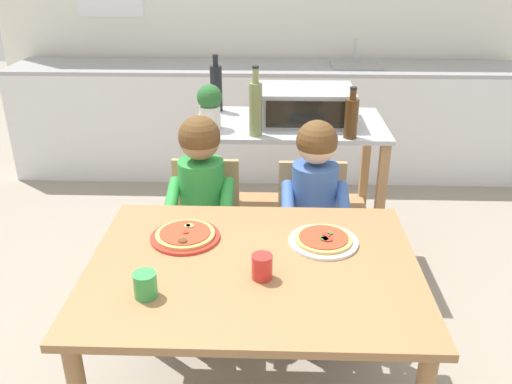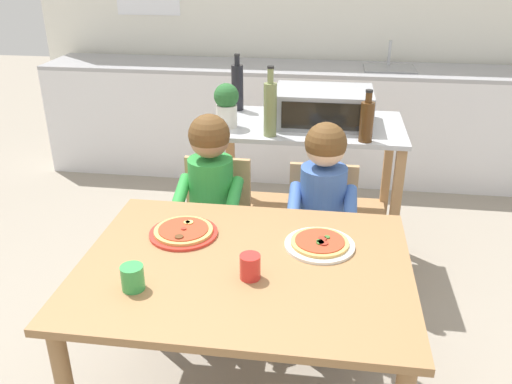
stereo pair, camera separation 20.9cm
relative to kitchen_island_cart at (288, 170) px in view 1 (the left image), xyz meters
name	(u,v)px [view 1 (the left image)]	position (x,y,z in m)	size (l,w,h in m)	color
ground_plane	(261,259)	(-0.16, -0.03, -0.60)	(12.21, 12.21, 0.00)	gray
back_wall_tiled	(267,4)	(-0.16, 1.86, 0.75)	(4.63, 0.13, 2.70)	white
kitchen_counter	(266,120)	(-0.16, 1.46, -0.14)	(4.17, 0.60, 1.12)	silver
kitchen_island_cart	(288,170)	(0.00, 0.00, 0.00)	(1.07, 0.62, 0.90)	#B7BABF
toaster_oven	(305,105)	(0.08, 0.02, 0.39)	(0.54, 0.39, 0.19)	#999BA0
bottle_dark_olive_oil	(351,117)	(0.31, -0.26, 0.41)	(0.07, 0.07, 0.27)	#4C2D14
bottle_squat_spirits	(216,87)	(-0.44, 0.22, 0.44)	(0.07, 0.07, 0.33)	black
bottle_clear_vinegar	(256,107)	(-0.19, -0.24, 0.45)	(0.07, 0.07, 0.36)	olive
potted_herb_plant	(210,105)	(-0.44, -0.12, 0.43)	(0.14, 0.14, 0.24)	beige
dining_table	(253,286)	(-0.16, -1.25, 0.04)	(1.22, 0.93, 0.75)	olive
dining_chair_left	(205,228)	(-0.44, -0.50, -0.12)	(0.36, 0.36, 0.81)	tan
dining_chair_right	(311,231)	(0.11, -0.51, -0.12)	(0.36, 0.36, 0.81)	tan
child_in_green_shirt	(201,199)	(-0.44, -0.61, 0.10)	(0.32, 0.42, 1.08)	#424C6B
child_in_blue_striped_shirt	(315,204)	(0.11, -0.62, 0.09)	(0.32, 0.42, 1.07)	#424C6B
pizza_plate_red_rimmed	(185,235)	(-0.44, -1.07, 0.16)	(0.28, 0.28, 0.03)	red
pizza_plate_white	(323,240)	(0.11, -1.09, 0.16)	(0.27, 0.27, 0.03)	white
drinking_cup_green	(145,285)	(-0.51, -1.46, 0.19)	(0.08, 0.08, 0.09)	green
drinking_cup_red	(262,267)	(-0.12, -1.34, 0.19)	(0.07, 0.07, 0.09)	red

